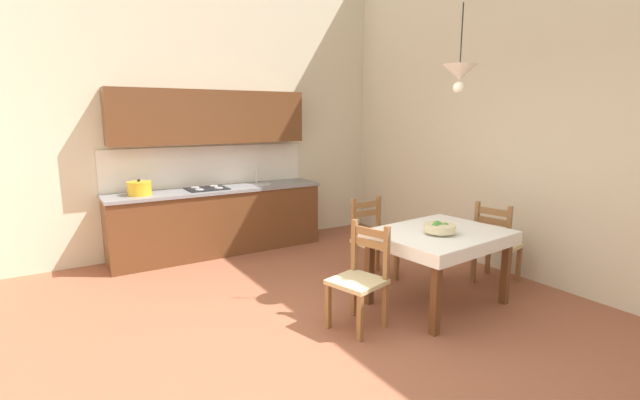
{
  "coord_description": "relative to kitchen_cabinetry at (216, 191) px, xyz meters",
  "views": [
    {
      "loc": [
        -1.82,
        -2.9,
        1.87
      ],
      "look_at": [
        0.36,
        0.6,
        1.08
      ],
      "focal_mm": 25.01,
      "sensor_mm": 36.0,
      "label": 1
    }
  ],
  "objects": [
    {
      "name": "dining_chair_kitchen_side",
      "position": [
        1.2,
        -1.93,
        -0.41
      ],
      "size": [
        0.43,
        0.43,
        0.93
      ],
      "color": "#D1BC89",
      "rests_on": "ground_plane"
    },
    {
      "name": "wall_back",
      "position": [
        -0.14,
        0.33,
        1.28
      ],
      "size": [
        6.25,
        0.12,
        4.28
      ],
      "primitive_type": "cube",
      "color": "beige",
      "rests_on": "ground_plane"
    },
    {
      "name": "dining_chair_window_side",
      "position": [
        2.26,
        -2.8,
        -0.41
      ],
      "size": [
        0.5,
        0.5,
        0.93
      ],
      "color": "#D1BC89",
      "rests_on": "ground_plane"
    },
    {
      "name": "fruit_bowl",
      "position": [
        1.19,
        -2.94,
        -0.04
      ],
      "size": [
        0.3,
        0.3,
        0.12
      ],
      "color": "beige",
      "rests_on": "dining_table"
    },
    {
      "name": "dining_table",
      "position": [
        1.27,
        -2.87,
        -0.23
      ],
      "size": [
        1.36,
        1.12,
        0.75
      ],
      "color": "brown",
      "rests_on": "ground_plane"
    },
    {
      "name": "ground_plane",
      "position": [
        -0.14,
        -2.93,
        -0.91
      ],
      "size": [
        6.25,
        7.01,
        0.1
      ],
      "primitive_type": "cube",
      "color": "#99563D"
    },
    {
      "name": "dining_chair_tv_side",
      "position": [
        0.32,
        -2.85,
        -0.41
      ],
      "size": [
        0.51,
        0.51,
        0.93
      ],
      "color": "#D1BC89",
      "rests_on": "ground_plane"
    },
    {
      "name": "kitchen_cabinetry",
      "position": [
        0.0,
        0.0,
        0.0
      ],
      "size": [
        2.87,
        0.63,
        2.2
      ],
      "color": "brown",
      "rests_on": "ground_plane"
    },
    {
      "name": "pendant_lamp",
      "position": [
        1.41,
        -2.89,
        1.4
      ],
      "size": [
        0.32,
        0.32,
        0.81
      ],
      "color": "black"
    },
    {
      "name": "wall_right",
      "position": [
        2.75,
        -2.93,
        1.28
      ],
      "size": [
        0.12,
        7.01,
        4.28
      ],
      "primitive_type": "cube",
      "color": "beige",
      "rests_on": "ground_plane"
    }
  ]
}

